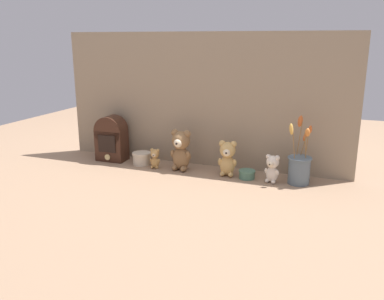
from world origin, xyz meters
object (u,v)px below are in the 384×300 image
Objects in this scene: teddy_bear_tiny at (155,158)px; decorative_tin_tall at (142,158)px; teddy_bear_large at (181,149)px; teddy_bear_medium at (227,158)px; teddy_bear_small at (272,168)px; flower_vase at (299,167)px; vintage_radio at (111,138)px; decorative_tin_short at (247,174)px.

teddy_bear_tiny reaches higher than decorative_tin_tall.
teddy_bear_tiny is at bearing -171.60° from teddy_bear_large.
teddy_bear_medium is 1.31× the size of teddy_bear_small.
flower_vase is at bearing 0.62° from teddy_bear_large.
teddy_bear_small is 1.00m from vintage_radio.
teddy_bear_medium is 2.20× the size of decorative_tin_short.
teddy_bear_small is at bearing -166.36° from flower_vase.
teddy_bear_tiny is at bearing -9.10° from vintage_radio.
teddy_bear_tiny is at bearing -178.97° from decorative_tin_short.
decorative_tin_tall is at bearing 161.45° from teddy_bear_tiny.
teddy_bear_tiny is (-0.43, -0.02, -0.04)m from teddy_bear_medium.
decorative_tin_short is (-0.13, 0.01, -0.05)m from teddy_bear_small.
decorative_tin_short is at bearing 1.03° from teddy_bear_tiny.
teddy_bear_small is (0.52, -0.03, -0.04)m from teddy_bear_large.
flower_vase is at bearing -1.08° from vintage_radio.
teddy_bear_medium reaches higher than decorative_tin_short.
teddy_bear_tiny is 0.33× the size of flower_vase.
flower_vase is 3.96× the size of decorative_tin_short.
decorative_tin_short is (0.11, -0.01, -0.08)m from teddy_bear_medium.
teddy_bear_tiny is 0.81m from flower_vase.
vintage_radio is at bearing 177.26° from decorative_tin_short.
teddy_bear_large is at bearing 179.70° from teddy_bear_medium.
teddy_bear_large is 0.47m from vintage_radio.
vintage_radio is at bearing 176.55° from teddy_bear_large.
teddy_bear_tiny is at bearing -177.18° from teddy_bear_medium.
flower_vase is (0.81, 0.03, 0.03)m from teddy_bear_tiny.
teddy_bear_small is at bearing -2.75° from teddy_bear_large.
decorative_tin_tall is at bearing 177.73° from decorative_tin_short.
decorative_tin_short is at bearing -5.70° from teddy_bear_medium.
vintage_radio is 0.24m from decorative_tin_tall.
teddy_bear_small is at bearing -2.78° from decorative_tin_tall.
decorative_tin_short is (0.54, 0.01, -0.04)m from teddy_bear_tiny.
teddy_bear_large is 0.85× the size of vintage_radio.
teddy_bear_medium is (0.27, -0.00, -0.02)m from teddy_bear_large.
flower_vase is at bearing 13.64° from teddy_bear_small.
teddy_bear_medium is 0.71× the size of vintage_radio.
decorative_tin_short is at bearing -1.89° from teddy_bear_large.
teddy_bear_tiny is 0.11m from decorative_tin_tall.
vintage_radio is at bearing 176.92° from teddy_bear_small.
decorative_tin_short is at bearing -2.27° from decorative_tin_tall.
teddy_bear_medium is at bearing -1.54° from decorative_tin_tall.
teddy_bear_tiny is at bearing -177.90° from flower_vase.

